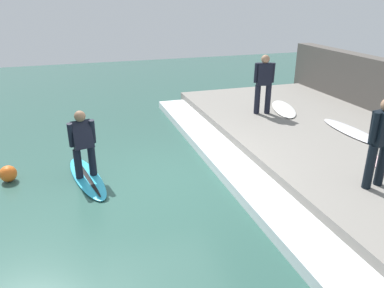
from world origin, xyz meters
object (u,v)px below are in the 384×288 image
at_px(surfboard_waiting_near, 284,109).
at_px(surfboard_spare, 352,132).
at_px(surfer_waiting_near, 264,81).
at_px(surfer_waiting_far, 381,139).
at_px(surfboard_riding, 87,177).
at_px(marker_buoy, 8,174).
at_px(surfer_riding, 83,141).

height_order(surfboard_waiting_near, surfboard_spare, same).
distance_m(surfer_waiting_near, surfer_waiting_far, 4.26).
relative_size(surfboard_riding, marker_buoy, 6.67).
relative_size(surfer_waiting_near, surfboard_spare, 0.78).
xyz_separation_m(surfboard_riding, surfboard_spare, (6.01, -0.26, 0.37)).
bearing_deg(surfer_waiting_near, surfer_waiting_far, -92.05).
distance_m(surfer_riding, surfer_waiting_far, 5.22).
height_order(surfer_riding, surfboard_waiting_near, surfer_riding).
bearing_deg(surfer_riding, surfboard_riding, 161.57).
relative_size(surfer_riding, surfboard_waiting_near, 0.74).
height_order(surfer_waiting_far, surfboard_spare, surfer_waiting_far).
bearing_deg(surfboard_waiting_near, marker_buoy, -167.62).
xyz_separation_m(surfer_riding, surfboard_waiting_near, (5.46, 1.87, -0.40)).
relative_size(surfer_waiting_near, marker_buoy, 4.87).
distance_m(surfboard_waiting_near, surfer_waiting_far, 4.53).
relative_size(surfboard_riding, surfer_waiting_near, 1.37).
bearing_deg(surfboard_spare, surfboard_waiting_near, 104.52).
distance_m(surfboard_riding, surfer_waiting_far, 5.34).
bearing_deg(surfer_waiting_near, surfer_riding, -159.54).
xyz_separation_m(surfboard_spare, marker_buoy, (-7.45, 0.61, -0.24)).
relative_size(surfboard_spare, marker_buoy, 6.23).
height_order(surfboard_riding, marker_buoy, marker_buoy).
bearing_deg(surfer_riding, surfer_waiting_far, -28.68).
height_order(surfer_waiting_near, surfboard_spare, surfer_waiting_near).
bearing_deg(surfer_waiting_far, surfboard_riding, 151.32).
xyz_separation_m(surfer_waiting_far, surfboard_spare, (1.44, 2.24, -0.83)).
xyz_separation_m(surfer_waiting_far, marker_buoy, (-6.00, 2.85, -1.07)).
height_order(surfboard_waiting_near, surfer_waiting_far, surfer_waiting_far).
xyz_separation_m(surfboard_riding, surfer_waiting_far, (4.56, -2.50, 1.20)).
bearing_deg(surfer_waiting_far, surfer_riding, 151.32).
xyz_separation_m(surfboard_riding, surfer_waiting_near, (4.71, 1.76, 1.22)).
relative_size(surfboard_riding, surfboard_spare, 1.07).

